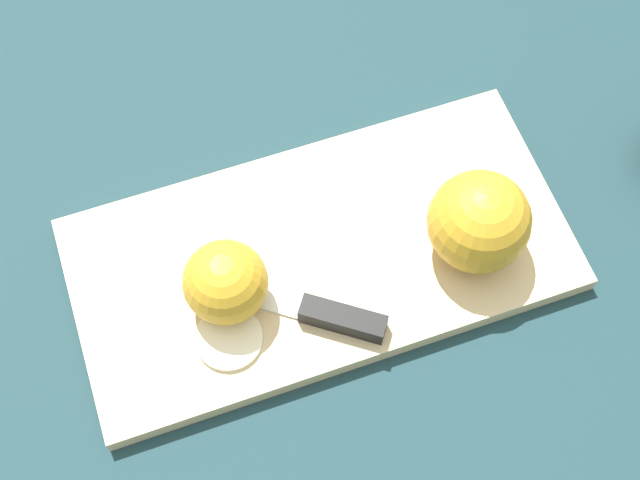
# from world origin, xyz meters

# --- Properties ---
(ground_plane) EXTENTS (4.00, 4.00, 0.00)m
(ground_plane) POSITION_xyz_m (0.00, 0.00, 0.00)
(ground_plane) COLOR #193338
(cutting_board) EXTENTS (0.45, 0.25, 0.02)m
(cutting_board) POSITION_xyz_m (0.00, 0.00, 0.01)
(cutting_board) COLOR #D1B789
(cutting_board) RESTS_ON ground_plane
(apple_half_left) EXTENTS (0.09, 0.09, 0.09)m
(apple_half_left) POSITION_xyz_m (-0.12, 0.05, 0.06)
(apple_half_left) COLOR gold
(apple_half_left) RESTS_ON cutting_board
(apple_half_right) EXTENTS (0.07, 0.07, 0.07)m
(apple_half_right) POSITION_xyz_m (0.09, 0.01, 0.05)
(apple_half_right) COLOR gold
(apple_half_right) RESTS_ON cutting_board
(knife) EXTENTS (0.14, 0.13, 0.02)m
(knife) POSITION_xyz_m (0.02, 0.06, 0.03)
(knife) COLOR silver
(knife) RESTS_ON cutting_board
(apple_slice) EXTENTS (0.06, 0.06, 0.01)m
(apple_slice) POSITION_xyz_m (0.10, 0.04, 0.02)
(apple_slice) COLOR #EFE5C6
(apple_slice) RESTS_ON cutting_board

